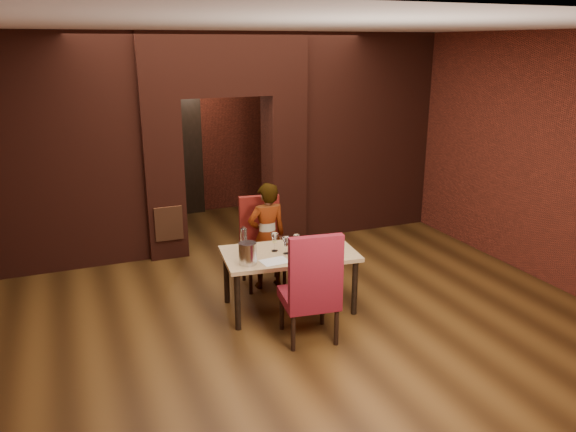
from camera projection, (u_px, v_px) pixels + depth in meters
name	position (u px, v px, depth m)	size (l,w,h in m)	color
floor	(273.00, 295.00, 7.06)	(8.00, 8.00, 0.00)	#4A2F12
ceiling	(270.00, 27.00, 6.12)	(7.00, 8.00, 0.04)	silver
wall_back	(194.00, 126.00, 10.13)	(7.00, 0.04, 3.20)	maroon
wall_front	(530.00, 319.00, 3.05)	(7.00, 0.04, 3.20)	maroon
wall_right	(505.00, 150.00, 7.86)	(0.04, 8.00, 3.20)	maroon
pillar_left	(162.00, 179.00, 8.15)	(0.55, 0.55, 2.30)	maroon
pillar_right	(284.00, 168.00, 8.84)	(0.55, 0.55, 2.30)	maroon
lintel	(222.00, 64.00, 8.02)	(2.45, 0.55, 0.90)	maroon
wing_wall_left	(54.00, 155.00, 7.51)	(2.27, 0.35, 3.20)	maroon
wing_wall_right	(363.00, 134.00, 9.21)	(2.27, 0.35, 3.20)	maroon
vent_panel	(169.00, 224.00, 8.07)	(0.40, 0.03, 0.50)	#A2572F
rear_door	(174.00, 158.00, 10.09)	(0.90, 0.08, 2.10)	black
rear_door_frame	(175.00, 159.00, 10.06)	(1.02, 0.04, 2.22)	black
dining_table	(289.00, 280.00, 6.62)	(1.53, 0.86, 0.72)	tan
chair_far	(263.00, 244.00, 7.19)	(0.52, 0.52, 1.15)	maroon
chair_near	(309.00, 284.00, 5.88)	(0.56, 0.56, 1.23)	maroon
person_seated	(267.00, 236.00, 7.12)	(0.51, 0.33, 1.39)	beige
wine_glass_a	(275.00, 242.00, 6.51)	(0.09, 0.09, 0.22)	white
wine_glass_b	(286.00, 245.00, 6.43)	(0.08, 0.08, 0.20)	silver
wine_glass_c	(296.00, 242.00, 6.56)	(0.07, 0.07, 0.18)	white
tasting_sheet	(275.00, 261.00, 6.23)	(0.30, 0.22, 0.00)	silver
wine_bucket	(248.00, 253.00, 6.13)	(0.20, 0.20, 0.24)	#B9B9C0
water_bottle	(244.00, 240.00, 6.44)	(0.07, 0.07, 0.32)	silver
potted_plant	(324.00, 255.00, 7.88)	(0.34, 0.29, 0.37)	#2E631D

